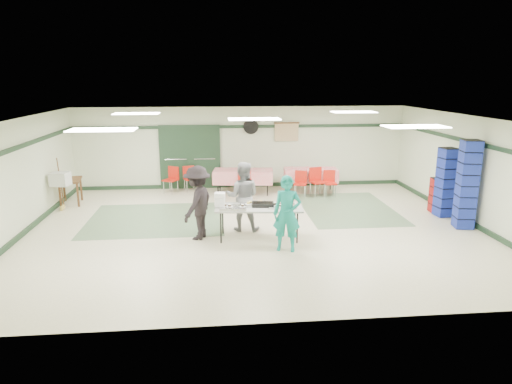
{
  "coord_description": "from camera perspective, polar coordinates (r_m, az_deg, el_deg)",
  "views": [
    {
      "loc": [
        -0.99,
        -10.66,
        3.6
      ],
      "look_at": [
        0.01,
        -0.3,
        1.0
      ],
      "focal_mm": 32.0,
      "sensor_mm": 36.0,
      "label": 1
    }
  ],
  "objects": [
    {
      "name": "floor",
      "position": [
        11.3,
        -0.22,
        -4.56
      ],
      "size": [
        11.0,
        11.0,
        0.0
      ],
      "primitive_type": "plane",
      "color": "beige",
      "rests_on": "ground"
    },
    {
      "name": "ceiling",
      "position": [
        10.75,
        -0.23,
        9.21
      ],
      "size": [
        11.0,
        11.0,
        0.0
      ],
      "primitive_type": "plane",
      "rotation": [
        3.14,
        0.0,
        0.0
      ],
      "color": "silver",
      "rests_on": "wall_back"
    },
    {
      "name": "wall_back",
      "position": [
        15.36,
        -1.78,
        5.59
      ],
      "size": [
        11.0,
        0.0,
        11.0
      ],
      "primitive_type": "plane",
      "rotation": [
        1.57,
        0.0,
        0.0
      ],
      "color": "beige",
      "rests_on": "floor"
    },
    {
      "name": "wall_front",
      "position": [
        6.64,
        3.39,
        -5.84
      ],
      "size": [
        11.0,
        0.0,
        11.0
      ],
      "primitive_type": "plane",
      "rotation": [
        -1.57,
        0.0,
        0.0
      ],
      "color": "beige",
      "rests_on": "floor"
    },
    {
      "name": "wall_left",
      "position": [
        11.8,
        -27.89,
        1.37
      ],
      "size": [
        0.0,
        9.0,
        9.0
      ],
      "primitive_type": "plane",
      "rotation": [
        1.57,
        0.0,
        1.57
      ],
      "color": "beige",
      "rests_on": "floor"
    },
    {
      "name": "wall_right",
      "position": [
        12.68,
        25.38,
        2.44
      ],
      "size": [
        0.0,
        9.0,
        9.0
      ],
      "primitive_type": "plane",
      "rotation": [
        1.57,
        0.0,
        -1.57
      ],
      "color": "beige",
      "rests_on": "floor"
    },
    {
      "name": "trim_back",
      "position": [
        15.24,
        -1.79,
        8.18
      ],
      "size": [
        11.0,
        0.06,
        0.1
      ],
      "primitive_type": "cube",
      "color": "#1B3320",
      "rests_on": "wall_back"
    },
    {
      "name": "baseboard_back",
      "position": [
        15.57,
        -1.74,
        0.88
      ],
      "size": [
        11.0,
        0.06,
        0.12
      ],
      "primitive_type": "cube",
      "color": "#1B3320",
      "rests_on": "floor"
    },
    {
      "name": "trim_left",
      "position": [
        11.67,
        -28.15,
        4.73
      ],
      "size": [
        0.06,
        9.0,
        0.1
      ],
      "primitive_type": "cube",
      "rotation": [
        0.0,
        0.0,
        1.57
      ],
      "color": "#1B3320",
      "rests_on": "wall_back"
    },
    {
      "name": "baseboard_left",
      "position": [
        12.1,
        -27.07,
        -4.59
      ],
      "size": [
        0.06,
        9.0,
        0.12
      ],
      "primitive_type": "cube",
      "rotation": [
        0.0,
        0.0,
        1.57
      ],
      "color": "#1B3320",
      "rests_on": "floor"
    },
    {
      "name": "trim_right",
      "position": [
        12.56,
        25.6,
        5.56
      ],
      "size": [
        0.06,
        9.0,
        0.1
      ],
      "primitive_type": "cube",
      "rotation": [
        0.0,
        0.0,
        1.57
      ],
      "color": "#1B3320",
      "rests_on": "wall_back"
    },
    {
      "name": "baseboard_right",
      "position": [
        12.96,
        24.67,
        -3.15
      ],
      "size": [
        0.06,
        9.0,
        0.12
      ],
      "primitive_type": "cube",
      "rotation": [
        0.0,
        0.0,
        1.57
      ],
      "color": "#1B3320",
      "rests_on": "floor"
    },
    {
      "name": "green_patch_a",
      "position": [
        12.3,
        -12.35,
        -3.32
      ],
      "size": [
        3.5,
        3.0,
        0.01
      ],
      "primitive_type": "cube",
      "color": "slate",
      "rests_on": "floor"
    },
    {
      "name": "green_patch_b",
      "position": [
        13.24,
        11.33,
        -2.03
      ],
      "size": [
        2.5,
        3.5,
        0.01
      ],
      "primitive_type": "cube",
      "color": "slate",
      "rests_on": "floor"
    },
    {
      "name": "double_door_left",
      "position": [
        15.37,
        -9.99,
        4.26
      ],
      "size": [
        0.9,
        0.06,
        2.1
      ],
      "primitive_type": "cube",
      "color": "gray",
      "rests_on": "floor"
    },
    {
      "name": "double_door_right",
      "position": [
        15.32,
        -6.44,
        4.35
      ],
      "size": [
        0.9,
        0.06,
        2.1
      ],
      "primitive_type": "cube",
      "color": "gray",
      "rests_on": "floor"
    },
    {
      "name": "door_frame",
      "position": [
        15.32,
        -8.24,
        4.29
      ],
      "size": [
        2.0,
        0.03,
        2.15
      ],
      "primitive_type": "cube",
      "color": "#1B3320",
      "rests_on": "floor"
    },
    {
      "name": "wall_fan",
      "position": [
        15.24,
        -0.65,
        8.18
      ],
      "size": [
        0.5,
        0.1,
        0.5
      ],
      "primitive_type": "cylinder",
      "rotation": [
        1.57,
        0.0,
        0.0
      ],
      "color": "black",
      "rests_on": "wall_back"
    },
    {
      "name": "scroll_banner",
      "position": [
        15.41,
        3.84,
        7.47
      ],
      "size": [
        0.8,
        0.02,
        0.6
      ],
      "primitive_type": "cube",
      "color": "tan",
      "rests_on": "wall_back"
    },
    {
      "name": "serving_table",
      "position": [
        10.4,
        0.37,
        -2.07
      ],
      "size": [
        2.04,
        0.98,
        0.76
      ],
      "rotation": [
        0.0,
        0.0,
        -0.09
      ],
      "color": "#A4A49F",
      "rests_on": "floor"
    },
    {
      "name": "sheet_tray_right",
      "position": [
        10.4,
        3.2,
        -1.78
      ],
      "size": [
        0.67,
        0.53,
        0.02
      ],
      "primitive_type": "cube",
      "rotation": [
        0.0,
        0.0,
        -0.09
      ],
      "color": "silver",
      "rests_on": "serving_table"
    },
    {
      "name": "sheet_tray_mid",
      "position": [
        10.52,
        -0.36,
        -1.58
      ],
      "size": [
        0.66,
        0.52,
        0.02
      ],
      "primitive_type": "cube",
      "rotation": [
        0.0,
        0.0,
        -0.09
      ],
      "color": "silver",
      "rests_on": "serving_table"
    },
    {
      "name": "sheet_tray_left",
      "position": [
        10.26,
        -2.9,
        -2.01
      ],
      "size": [
        0.62,
        0.5,
        0.02
      ],
      "primitive_type": "cube",
      "rotation": [
        0.0,
        0.0,
        -0.09
      ],
      "color": "silver",
      "rests_on": "serving_table"
    },
    {
      "name": "baking_pan",
      "position": [
        10.43,
        0.86,
        -1.56
      ],
      "size": [
        0.52,
        0.36,
        0.08
      ],
      "primitive_type": "cube",
      "rotation": [
        0.0,
        0.0,
        -0.09
      ],
      "color": "black",
      "rests_on": "serving_table"
    },
    {
      "name": "foam_box_stack",
      "position": [
        10.4,
        -4.54,
        -0.97
      ],
      "size": [
        0.25,
        0.23,
        0.32
      ],
      "primitive_type": "cube",
      "rotation": [
        0.0,
        0.0,
        -0.09
      ],
      "color": "white",
      "rests_on": "serving_table"
    },
    {
      "name": "volunteer_teal",
      "position": [
        9.67,
        3.89,
        -2.73
      ],
      "size": [
        0.68,
        0.54,
        1.63
      ],
      "primitive_type": "imported",
      "rotation": [
        0.0,
        0.0,
        -0.27
      ],
      "color": "#148D82",
      "rests_on": "floor"
    },
    {
      "name": "volunteer_grey",
      "position": [
        10.96,
        -1.67,
        -0.57
      ],
      "size": [
        0.92,
        0.77,
        1.68
      ],
      "primitive_type": "imported",
      "rotation": [
        0.0,
        0.0,
        2.96
      ],
      "color": "gray",
      "rests_on": "floor"
    },
    {
      "name": "volunteer_dark",
      "position": [
        10.45,
        -7.32,
        -1.35
      ],
      "size": [
        1.02,
        1.26,
        1.7
      ],
      "primitive_type": "imported",
      "rotation": [
        0.0,
        0.0,
        -1.98
      ],
      "color": "black",
      "rests_on": "floor"
    },
    {
      "name": "dining_table_a",
      "position": [
        14.89,
        6.85,
        2.18
      ],
      "size": [
        1.74,
        0.89,
        0.77
      ],
      "rotation": [
        0.0,
        0.0,
        -0.08
      ],
      "color": "red",
      "rests_on": "floor"
    },
    {
      "name": "dining_table_b",
      "position": [
        14.59,
        -1.63,
        2.03
      ],
      "size": [
        1.96,
        1.05,
        0.77
      ],
      "rotation": [
        0.0,
        0.0,
        -0.12
      ],
      "color": "red",
      "rests_on": "floor"
    },
    {
      "name": "chair_a",
      "position": [
        14.37,
        7.59,
        1.65
      ],
      "size": [
        0.51,
        0.51,
        0.9
      ],
      "rotation": [
        0.0,
        0.0,
        0.25
      ],
      "color": "red",
      "rests_on": "floor"
    },
    {
      "name": "chair_b",
      "position": [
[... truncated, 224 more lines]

